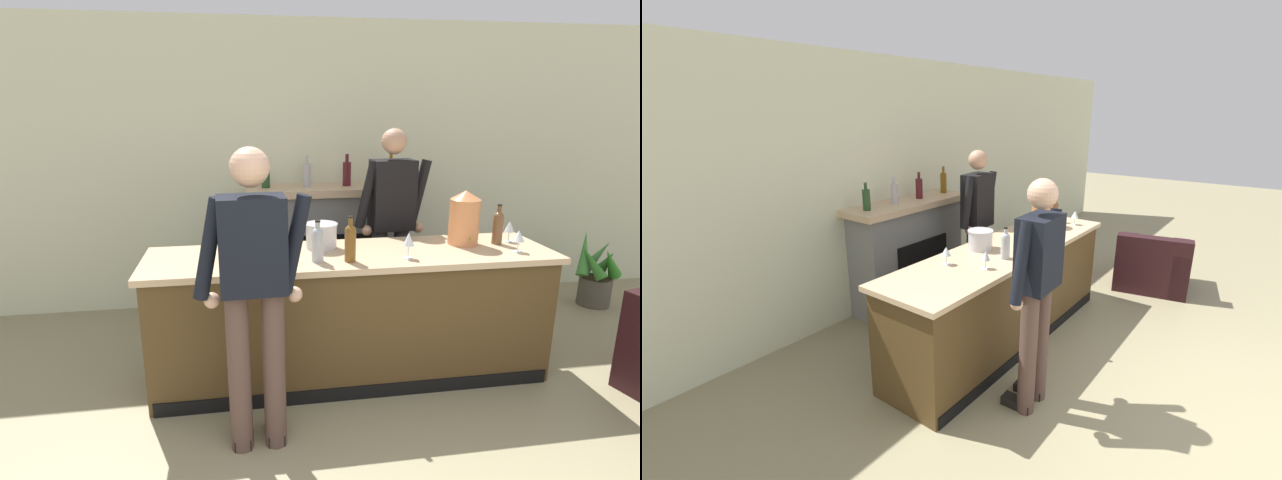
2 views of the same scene
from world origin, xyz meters
The scene contains 17 objects.
wall_back_panel centered at (0.00, 4.05, 1.38)m, with size 12.00×0.07×2.75m.
bar_counter centered at (0.23, 2.43, 0.48)m, with size 2.89×0.74×0.96m.
fireplace_stone centered at (0.30, 3.79, 0.62)m, with size 1.57×0.52×1.54m.
armchair_black centered at (2.50, 1.65, 0.26)m, with size 1.01×1.00×0.73m.
potted_plant_corner centered at (2.97, 3.38, 0.31)m, with size 0.48×0.48×0.76m.
person_customer centered at (-0.48, 1.73, 0.98)m, with size 0.66×0.31×1.77m.
person_bartender centered at (0.73, 3.13, 0.99)m, with size 0.66×0.32×1.79m.
copper_dispenser centered at (1.10, 2.53, 1.16)m, with size 0.23×0.26×0.41m.
ice_bucket_steel centered at (0.04, 2.59, 1.05)m, with size 0.24×0.24×0.18m.
wine_bottle_riesling_slim centered at (0.18, 2.24, 1.10)m, with size 0.08×0.08×0.31m.
wine_bottle_burgundy_dark centered at (1.36, 2.50, 1.09)m, with size 0.08×0.08×0.30m.
wine_bottle_chardonnay_pale centered at (-0.04, 2.28, 1.09)m, with size 0.08×0.08×0.28m.
wine_glass_by_dispenser centered at (0.58, 2.25, 1.09)m, with size 0.08×0.08×0.18m.
wine_glass_near_bucket centered at (-0.35, 2.26, 1.07)m, with size 0.07×0.07×0.16m.
wine_glass_mid_counter centered at (-0.47, 2.58, 1.07)m, with size 0.08×0.08×0.16m.
wine_glass_front_left centered at (1.48, 2.53, 1.07)m, with size 0.07×0.07×0.16m.
wine_glass_front_right centered at (1.40, 2.27, 1.07)m, with size 0.08×0.08×0.16m.
Camera 2 is at (-3.04, 0.41, 2.21)m, focal length 24.00 mm.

